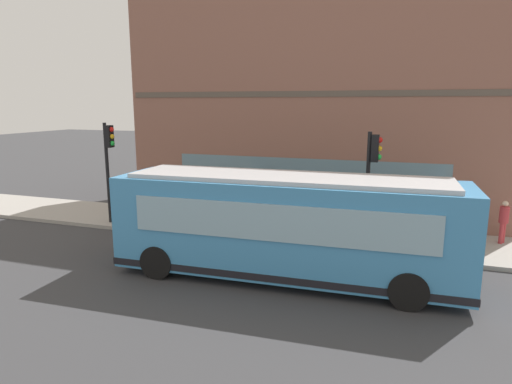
% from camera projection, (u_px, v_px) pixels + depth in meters
% --- Properties ---
extents(ground, '(120.00, 120.00, 0.00)m').
position_uv_depth(ground, '(257.00, 274.00, 13.45)').
color(ground, '#38383A').
extents(sidewalk_curb, '(3.60, 40.00, 0.15)m').
position_uv_depth(sidewalk_curb, '(293.00, 232.00, 17.52)').
color(sidewalk_curb, '#9E9991').
rests_on(sidewalk_curb, ground).
extents(building_corner, '(6.03, 16.48, 9.92)m').
position_uv_depth(building_corner, '(319.00, 106.00, 21.00)').
color(building_corner, '#8C5B4C').
rests_on(building_corner, ground).
extents(city_bus_nearside, '(2.88, 10.12, 3.07)m').
position_uv_depth(city_bus_nearside, '(286.00, 227.00, 12.89)').
color(city_bus_nearside, '#3F8CC6').
rests_on(city_bus_nearside, ground).
extents(traffic_light_near_corner, '(0.32, 0.49, 4.01)m').
position_uv_depth(traffic_light_near_corner, '(372.00, 168.00, 14.88)').
color(traffic_light_near_corner, black).
rests_on(traffic_light_near_corner, sidewalk_curb).
extents(traffic_light_down_block, '(0.32, 0.49, 4.16)m').
position_uv_depth(traffic_light_down_block, '(109.00, 154.00, 18.20)').
color(traffic_light_down_block, black).
rests_on(traffic_light_down_block, sidewalk_curb).
extents(fire_hydrant, '(0.35, 0.35, 0.74)m').
position_uv_depth(fire_hydrant, '(292.00, 229.00, 16.40)').
color(fire_hydrant, red).
rests_on(fire_hydrant, sidewalk_curb).
extents(pedestrian_near_building_entrance, '(0.32, 0.32, 1.74)m').
position_uv_depth(pedestrian_near_building_entrance, '(214.00, 203.00, 17.77)').
color(pedestrian_near_building_entrance, '#99994C').
rests_on(pedestrian_near_building_entrance, sidewalk_curb).
extents(pedestrian_near_hydrant, '(0.32, 0.32, 1.64)m').
position_uv_depth(pedestrian_near_hydrant, '(195.00, 202.00, 18.33)').
color(pedestrian_near_hydrant, '#3F8C4C').
rests_on(pedestrian_near_hydrant, sidewalk_curb).
extents(pedestrian_by_light_pole, '(0.32, 0.32, 1.55)m').
position_uv_depth(pedestrian_by_light_pole, '(504.00, 219.00, 15.78)').
color(pedestrian_by_light_pole, '#B23338').
rests_on(pedestrian_by_light_pole, sidewalk_curb).
extents(pedestrian_walking_along_curb, '(0.32, 0.32, 1.68)m').
position_uv_depth(pedestrian_walking_along_curb, '(229.00, 200.00, 18.49)').
color(pedestrian_walking_along_curb, '#8C3F8C').
rests_on(pedestrian_walking_along_curb, sidewalk_curb).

